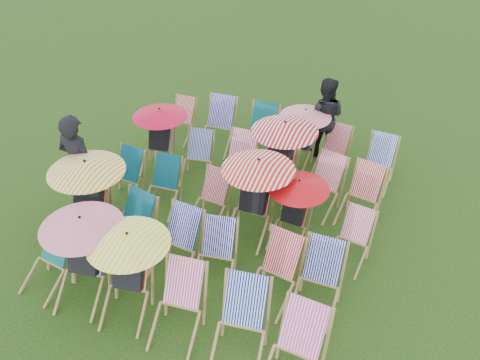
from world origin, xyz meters
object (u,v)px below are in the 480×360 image
at_px(deckchair_0, 46,262).
at_px(deckchair_5, 294,354).
at_px(person_left, 79,166).
at_px(deckchair_29, 378,163).
at_px(person_rear, 324,117).

xyz_separation_m(deckchair_0, deckchair_5, (3.86, -0.11, 0.06)).
bearing_deg(deckchair_0, person_left, 115.68).
bearing_deg(deckchair_29, person_left, -145.53).
height_order(deckchair_0, person_left, person_left).
bearing_deg(person_left, deckchair_5, 160.13).
relative_size(deckchair_29, person_rear, 0.53).
bearing_deg(person_rear, deckchair_5, 95.66).
bearing_deg(deckchair_5, deckchair_29, 92.42).
relative_size(person_left, person_rear, 1.15).
height_order(deckchair_5, person_rear, person_rear).
bearing_deg(person_rear, deckchair_29, 147.88).
relative_size(deckchair_5, person_left, 0.53).
bearing_deg(deckchair_29, deckchair_5, -88.87).
height_order(person_left, person_rear, person_left).
distance_m(deckchair_29, person_left, 5.35).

